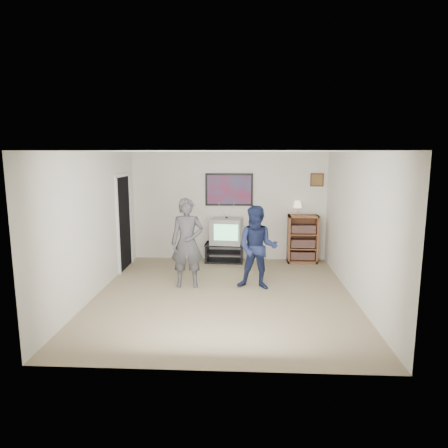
# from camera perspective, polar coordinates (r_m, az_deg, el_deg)

# --- Properties ---
(room_shell) EXTENTS (4.51, 5.00, 2.51)m
(room_shell) POSITION_cam_1_polar(r_m,az_deg,el_deg) (7.17, 0.08, 0.25)
(room_shell) COLOR #806951
(room_shell) RESTS_ON ground
(media_stand) EXTENTS (0.89, 0.52, 0.44)m
(media_stand) POSITION_cam_1_polar(r_m,az_deg,el_deg) (9.23, 0.06, -4.08)
(media_stand) COLOR black
(media_stand) RESTS_ON room_shell
(crt_television) EXTENTS (0.75, 0.66, 0.59)m
(crt_television) POSITION_cam_1_polar(r_m,az_deg,el_deg) (9.12, 0.36, -0.98)
(crt_television) COLOR #969591
(crt_television) RESTS_ON media_stand
(bookshelf) EXTENTS (0.67, 0.38, 1.10)m
(bookshelf) POSITION_cam_1_polar(r_m,az_deg,el_deg) (9.30, 11.14, -2.10)
(bookshelf) COLOR #512918
(bookshelf) RESTS_ON room_shell
(table_lamp) EXTENTS (0.20, 0.20, 0.32)m
(table_lamp) POSITION_cam_1_polar(r_m,az_deg,el_deg) (9.20, 10.46, 2.28)
(table_lamp) COLOR #FFE2C1
(table_lamp) RESTS_ON bookshelf
(person_tall) EXTENTS (0.64, 0.45, 1.67)m
(person_tall) POSITION_cam_1_polar(r_m,az_deg,el_deg) (7.43, -5.26, -2.70)
(person_tall) COLOR #3D3D40
(person_tall) RESTS_ON room_shell
(person_short) EXTENTS (0.84, 0.71, 1.55)m
(person_short) POSITION_cam_1_polar(r_m,az_deg,el_deg) (7.32, 4.79, -3.40)
(person_short) COLOR #182043
(person_short) RESTS_ON room_shell
(controller_left) EXTENTS (0.07, 0.12, 0.03)m
(controller_left) POSITION_cam_1_polar(r_m,az_deg,el_deg) (7.60, -5.40, 0.68)
(controller_left) COLOR white
(controller_left) RESTS_ON person_tall
(controller_right) EXTENTS (0.08, 0.12, 0.03)m
(controller_right) POSITION_cam_1_polar(r_m,az_deg,el_deg) (7.46, 5.16, -1.26)
(controller_right) COLOR white
(controller_right) RESTS_ON person_short
(poster) EXTENTS (1.10, 0.03, 0.75)m
(poster) POSITION_cam_1_polar(r_m,az_deg,el_deg) (9.23, 0.74, 4.94)
(poster) COLOR black
(poster) RESTS_ON room_shell
(air_vent) EXTENTS (0.28, 0.02, 0.14)m
(air_vent) POSITION_cam_1_polar(r_m,az_deg,el_deg) (9.25, -2.69, 6.80)
(air_vent) COLOR white
(air_vent) RESTS_ON room_shell
(small_picture) EXTENTS (0.30, 0.03, 0.30)m
(small_picture) POSITION_cam_1_polar(r_m,az_deg,el_deg) (9.36, 13.14, 6.16)
(small_picture) COLOR #4B2718
(small_picture) RESTS_ON room_shell
(doorway) EXTENTS (0.03, 0.85, 2.00)m
(doorway) POSITION_cam_1_polar(r_m,az_deg,el_deg) (8.83, -14.15, 0.15)
(doorway) COLOR black
(doorway) RESTS_ON room_shell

